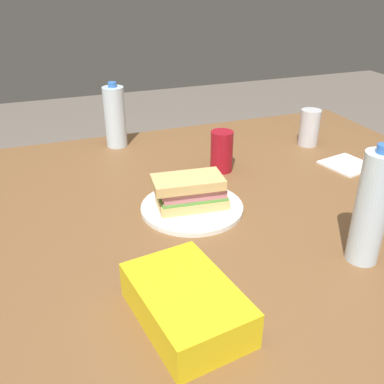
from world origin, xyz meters
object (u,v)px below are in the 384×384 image
water_bottle_tall (371,208)px  water_bottle_spare (115,117)px  chip_bag (186,304)px  soda_can_silver (309,128)px  sandwich (191,191)px  dining_table (232,227)px  paper_plate (192,208)px  soda_can_red (222,151)px

water_bottle_tall → water_bottle_spare: water_bottle_tall is taller
chip_bag → water_bottle_spare: water_bottle_spare is taller
chip_bag → soda_can_silver: size_ratio=1.89×
sandwich → water_bottle_tall: bearing=130.2°
dining_table → soda_can_silver: size_ratio=11.82×
water_bottle_spare → paper_plate: bearing=99.9°
soda_can_red → dining_table: bearing=76.1°
dining_table → paper_plate: bearing=3.6°
soda_can_red → chip_bag: size_ratio=0.53×
dining_table → soda_can_red: 0.24m
soda_can_red → soda_can_silver: (-0.36, -0.09, 0.00)m
dining_table → sandwich: bearing=4.2°
chip_bag → sandwich: bearing=150.1°
water_bottle_tall → dining_table: bearing=-66.1°
sandwich → soda_can_red: 0.26m
paper_plate → soda_can_silver: (-0.53, -0.28, 0.06)m
sandwich → soda_can_silver: 0.60m
chip_bag → paper_plate: bearing=149.6°
water_bottle_spare → soda_can_silver: water_bottle_spare is taller
dining_table → soda_can_red: bearing=-103.9°
sandwich → chip_bag: 0.38m
water_bottle_tall → soda_can_silver: (-0.27, -0.60, -0.06)m
sandwich → soda_can_red: soda_can_red is taller
soda_can_red → soda_can_silver: same height
dining_table → soda_can_red: size_ratio=11.82×
sandwich → soda_can_silver: size_ratio=1.56×
paper_plate → soda_can_red: size_ratio=2.10×
chip_bag → soda_can_silver: bearing=125.1°
dining_table → sandwich: sandwich is taller
paper_plate → water_bottle_spare: size_ratio=1.19×
sandwich → soda_can_silver: soda_can_silver is taller
dining_table → paper_plate: 0.15m
chip_bag → water_bottle_tall: (-0.40, -0.04, 0.09)m
chip_bag → dining_table: bearing=135.7°
dining_table → soda_can_silver: 0.51m
sandwich → water_bottle_spare: (0.08, -0.50, 0.05)m
water_bottle_tall → soda_can_silver: size_ratio=2.09×
paper_plate → chip_bag: size_ratio=1.11×
paper_plate → water_bottle_tall: bearing=129.7°
chip_bag → water_bottle_tall: water_bottle_tall is taller
soda_can_red → soda_can_silver: 0.37m
dining_table → water_bottle_spare: (0.21, -0.50, 0.18)m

